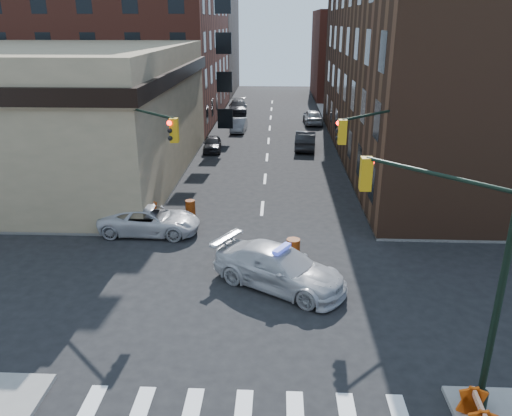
# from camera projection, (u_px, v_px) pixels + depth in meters

# --- Properties ---
(ground) EXTENTS (140.00, 140.00, 0.00)m
(ground) POSITION_uv_depth(u_px,v_px,m) (254.00, 293.00, 20.66)
(ground) COLOR black
(ground) RESTS_ON ground
(sidewalk_nw) EXTENTS (34.00, 54.50, 0.15)m
(sidewalk_nw) POSITION_uv_depth(u_px,v_px,m) (50.00, 128.00, 52.22)
(sidewalk_nw) COLOR gray
(sidewalk_nw) RESTS_ON ground
(sidewalk_ne) EXTENTS (34.00, 54.50, 0.15)m
(sidewalk_ne) POSITION_uv_depth(u_px,v_px,m) (497.00, 132.00, 50.30)
(sidewalk_ne) COLOR gray
(sidewalk_ne) RESTS_ON ground
(bank_building) EXTENTS (22.00, 22.00, 9.00)m
(bank_building) POSITION_uv_depth(u_px,v_px,m) (25.00, 113.00, 35.22)
(bank_building) COLOR tan
(bank_building) RESTS_ON ground
(apartment_block) EXTENTS (25.00, 25.00, 24.00)m
(apartment_block) POSITION_uv_depth(u_px,v_px,m) (103.00, 7.00, 54.61)
(apartment_block) COLOR #5E281D
(apartment_block) RESTS_ON ground
(commercial_row_ne) EXTENTS (14.00, 34.00, 14.00)m
(commercial_row_ne) POSITION_uv_depth(u_px,v_px,m) (435.00, 70.00, 38.69)
(commercial_row_ne) COLOR #452A1B
(commercial_row_ne) RESTS_ON ground
(filler_nw) EXTENTS (20.00, 18.00, 16.00)m
(filler_nw) POSITION_uv_depth(u_px,v_px,m) (170.00, 39.00, 76.49)
(filler_nw) COLOR brown
(filler_nw) RESTS_ON ground
(filler_ne) EXTENTS (16.00, 16.00, 12.00)m
(filler_ne) POSITION_uv_depth(u_px,v_px,m) (370.00, 55.00, 72.20)
(filler_ne) COLOR #5E281D
(filler_ne) RESTS_ON ground
(signal_pole_se) EXTENTS (5.40, 5.27, 8.00)m
(signal_pole_se) POSITION_uv_depth(u_px,v_px,m) (465.00, 254.00, 13.62)
(signal_pole_se) COLOR black
(signal_pole_se) RESTS_ON sidewalk_se
(signal_pole_nw) EXTENTS (3.58, 3.67, 8.00)m
(signal_pole_nw) POSITION_uv_depth(u_px,v_px,m) (140.00, 157.00, 24.37)
(signal_pole_nw) COLOR black
(signal_pole_nw) RESTS_ON sidewalk_nw
(signal_pole_ne) EXTENTS (3.67, 3.58, 8.00)m
(signal_pole_ne) POSITION_uv_depth(u_px,v_px,m) (381.00, 160.00, 23.90)
(signal_pole_ne) COLOR black
(signal_pole_ne) RESTS_ON sidewalk_ne
(tree_ne_near) EXTENTS (3.00, 3.00, 4.85)m
(tree_ne_near) POSITION_uv_depth(u_px,v_px,m) (354.00, 108.00, 43.43)
(tree_ne_near) COLOR black
(tree_ne_near) RESTS_ON sidewalk_ne
(tree_ne_far) EXTENTS (3.00, 3.00, 4.85)m
(tree_ne_far) POSITION_uv_depth(u_px,v_px,m) (343.00, 95.00, 50.91)
(tree_ne_far) COLOR black
(tree_ne_far) RESTS_ON sidewalk_ne
(police_car) EXTENTS (6.29, 5.08, 1.71)m
(police_car) POSITION_uv_depth(u_px,v_px,m) (279.00, 268.00, 20.95)
(police_car) COLOR #BABABE
(police_car) RESTS_ON ground
(pickup) EXTENTS (5.30, 2.58, 1.45)m
(pickup) POSITION_uv_depth(u_px,v_px,m) (150.00, 220.00, 26.31)
(pickup) COLOR #BDBCC1
(pickup) RESTS_ON ground
(parked_car_wnear) EXTENTS (1.82, 3.87, 1.28)m
(parked_car_wnear) POSITION_uv_depth(u_px,v_px,m) (212.00, 144.00, 43.09)
(parked_car_wnear) COLOR black
(parked_car_wnear) RESTS_ON ground
(parked_car_wfar) EXTENTS (1.57, 4.09, 1.33)m
(parked_car_wfar) POSITION_uv_depth(u_px,v_px,m) (239.00, 125.00, 50.61)
(parked_car_wfar) COLOR gray
(parked_car_wfar) RESTS_ON ground
(parked_car_wdeep) EXTENTS (2.51, 5.51, 1.56)m
(parked_car_wdeep) POSITION_uv_depth(u_px,v_px,m) (238.00, 107.00, 60.58)
(parked_car_wdeep) COLOR black
(parked_car_wdeep) RESTS_ON ground
(parked_car_enear) EXTENTS (2.08, 4.99, 1.60)m
(parked_car_enear) POSITION_uv_depth(u_px,v_px,m) (306.00, 140.00, 43.70)
(parked_car_enear) COLOR black
(parked_car_enear) RESTS_ON ground
(parked_car_efar) EXTENTS (2.07, 4.81, 1.62)m
(parked_car_efar) POSITION_uv_depth(u_px,v_px,m) (313.00, 117.00, 54.29)
(parked_car_efar) COLOR #9A9DA3
(parked_car_efar) RESTS_ON ground
(pedestrian_a) EXTENTS (0.80, 0.76, 1.85)m
(pedestrian_a) POSITION_uv_depth(u_px,v_px,m) (81.00, 192.00, 29.57)
(pedestrian_a) COLOR black
(pedestrian_a) RESTS_ON sidewalk_nw
(pedestrian_b) EXTENTS (0.81, 0.66, 1.57)m
(pedestrian_b) POSITION_uv_depth(u_px,v_px,m) (42.00, 211.00, 27.00)
(pedestrian_b) COLOR black
(pedestrian_b) RESTS_ON sidewalk_nw
(pedestrian_c) EXTENTS (1.10, 1.07, 1.85)m
(pedestrian_c) POSITION_uv_depth(u_px,v_px,m) (80.00, 204.00, 27.57)
(pedestrian_c) COLOR black
(pedestrian_c) RESTS_ON sidewalk_nw
(barrel_road) EXTENTS (0.67, 0.67, 1.12)m
(barrel_road) POSITION_uv_depth(u_px,v_px,m) (293.00, 250.00, 23.24)
(barrel_road) COLOR orange
(barrel_road) RESTS_ON ground
(barrel_bank) EXTENTS (0.67, 0.67, 1.00)m
(barrel_bank) POSITION_uv_depth(u_px,v_px,m) (190.00, 209.00, 28.57)
(barrel_bank) COLOR #D26309
(barrel_bank) RESTS_ON ground
(barricade_se_b) EXTENTS (0.67, 1.22, 0.89)m
(barricade_se_b) POSITION_uv_depth(u_px,v_px,m) (477.00, 413.00, 13.56)
(barricade_se_b) COLOR #C34409
(barricade_se_b) RESTS_ON sidewalk_se
(barricade_nw_a) EXTENTS (1.37, 0.90, 0.95)m
(barricade_nw_a) POSITION_uv_depth(u_px,v_px,m) (146.00, 210.00, 28.04)
(barricade_nw_a) COLOR #BF4608
(barricade_nw_a) RESTS_ON sidewalk_nw
(barricade_nw_b) EXTENTS (1.34, 0.75, 0.96)m
(barricade_nw_b) POSITION_uv_depth(u_px,v_px,m) (67.00, 207.00, 28.38)
(barricade_nw_b) COLOR #EF350B
(barricade_nw_b) RESTS_ON sidewalk_nw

